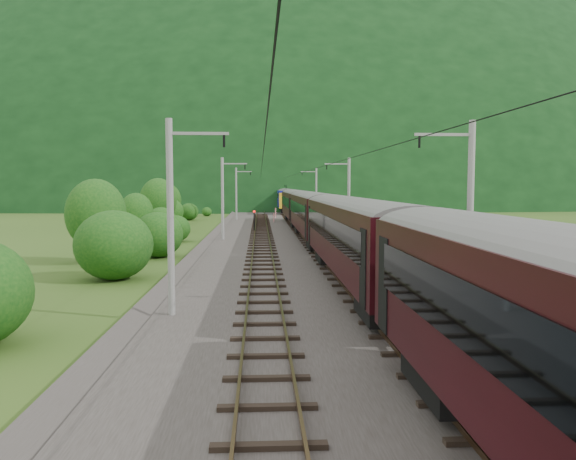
{
  "coord_description": "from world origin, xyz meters",
  "views": [
    {
      "loc": [
        -2.56,
        -22.95,
        5.63
      ],
      "look_at": [
        -0.67,
        14.75,
        2.6
      ],
      "focal_mm": 35.0,
      "sensor_mm": 36.0,
      "label": 1
    }
  ],
  "objects": [
    {
      "name": "ground",
      "position": [
        0.0,
        0.0,
        0.0
      ],
      "size": [
        600.0,
        600.0,
        0.0
      ],
      "primitive_type": "plane",
      "color": "#2A4816",
      "rests_on": "ground"
    },
    {
      "name": "railbed",
      "position": [
        0.0,
        10.0,
        0.15
      ],
      "size": [
        14.0,
        220.0,
        0.3
      ],
      "primitive_type": "cube",
      "color": "#38332D",
      "rests_on": "ground"
    },
    {
      "name": "track_left",
      "position": [
        -2.4,
        10.0,
        0.37
      ],
      "size": [
        2.4,
        220.0,
        0.27
      ],
      "color": "brown",
      "rests_on": "railbed"
    },
    {
      "name": "track_right",
      "position": [
        2.4,
        10.0,
        0.37
      ],
      "size": [
        2.4,
        220.0,
        0.27
      ],
      "color": "brown",
      "rests_on": "railbed"
    },
    {
      "name": "catenary_left",
      "position": [
        -6.12,
        32.0,
        4.5
      ],
      "size": [
        2.54,
        192.28,
        8.0
      ],
      "color": "gray",
      "rests_on": "railbed"
    },
    {
      "name": "catenary_right",
      "position": [
        6.12,
        32.0,
        4.5
      ],
      "size": [
        2.54,
        192.28,
        8.0
      ],
      "color": "gray",
      "rests_on": "railbed"
    },
    {
      "name": "overhead_wires",
      "position": [
        0.0,
        10.0,
        7.1
      ],
      "size": [
        4.83,
        198.0,
        0.03
      ],
      "color": "black",
      "rests_on": "ground"
    },
    {
      "name": "mountain_main",
      "position": [
        0.0,
        260.0,
        0.0
      ],
      "size": [
        504.0,
        360.0,
        244.0
      ],
      "primitive_type": "ellipsoid",
      "color": "black",
      "rests_on": "ground"
    },
    {
      "name": "mountain_ridge",
      "position": [
        -120.0,
        300.0,
        0.0
      ],
      "size": [
        336.0,
        280.0,
        132.0
      ],
      "primitive_type": "ellipsoid",
      "color": "black",
      "rests_on": "ground"
    },
    {
      "name": "train",
      "position": [
        2.4,
        17.42,
        3.65
      ],
      "size": [
        3.1,
        148.38,
        5.4
      ],
      "color": "black",
      "rests_on": "ground"
    },
    {
      "name": "hazard_post_near",
      "position": [
        -0.56,
        57.34,
        0.96
      ],
      "size": [
        0.14,
        0.14,
        1.33
      ],
      "primitive_type": "cylinder",
      "color": "red",
      "rests_on": "railbed"
    },
    {
      "name": "hazard_post_far",
      "position": [
        -0.01,
        68.32,
        1.1
      ],
      "size": [
        0.17,
        0.17,
        1.61
      ],
      "primitive_type": "cylinder",
      "color": "red",
      "rests_on": "railbed"
    },
    {
      "name": "signal",
      "position": [
        -3.23,
        42.22,
        1.71
      ],
      "size": [
        0.26,
        0.26,
        2.4
      ],
      "color": "black",
      "rests_on": "railbed"
    },
    {
      "name": "vegetation_left",
      "position": [
        -14.54,
        15.5,
        2.58
      ],
      "size": [
        12.85,
        145.73,
        6.5
      ],
      "color": "#134512",
      "rests_on": "ground"
    },
    {
      "name": "vegetation_right",
      "position": [
        13.05,
        7.27,
        1.32
      ],
      "size": [
        5.3,
        95.44,
        2.71
      ],
      "color": "#134512",
      "rests_on": "ground"
    }
  ]
}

